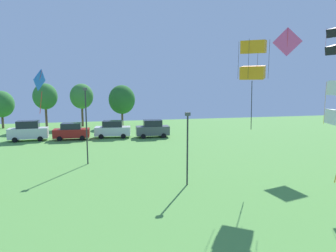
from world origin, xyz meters
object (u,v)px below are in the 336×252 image
at_px(parked_car_third_from_left, 113,129).
at_px(light_post_2, 86,122).
at_px(light_post_3, 187,144).
at_px(parked_car_leftmost, 28,131).
at_px(treeline_tree_3, 82,96).
at_px(treeline_tree_2, 45,97).
at_px(parked_car_second_from_left, 72,131).
at_px(treeline_tree_1, 1,104).
at_px(kite_flying_0, 253,60).
at_px(kite_flying_7, 287,42).
at_px(parked_car_rightmost_in_row, 153,129).
at_px(treeline_tree_4, 122,100).
at_px(kite_flying_4, 40,82).

xyz_separation_m(parked_car_third_from_left, light_post_2, (-2.86, -13.38, 2.72)).
height_order(parked_car_third_from_left, light_post_3, light_post_3).
bearing_deg(parked_car_leftmost, treeline_tree_3, 60.96).
xyz_separation_m(parked_car_third_from_left, treeline_tree_3, (-4.58, 12.31, 4.01)).
height_order(parked_car_third_from_left, treeline_tree_2, treeline_tree_2).
height_order(parked_car_second_from_left, light_post_3, light_post_3).
xyz_separation_m(light_post_2, treeline_tree_1, (-14.40, 26.12, 0.12)).
distance_m(kite_flying_0, parked_car_third_from_left, 24.43).
height_order(parked_car_leftmost, treeline_tree_3, treeline_tree_3).
bearing_deg(treeline_tree_3, treeline_tree_1, 178.09).
bearing_deg(treeline_tree_3, kite_flying_7, -50.18).
distance_m(parked_car_rightmost_in_row, light_post_2, 15.13).
distance_m(treeline_tree_1, treeline_tree_4, 19.47).
height_order(kite_flying_7, parked_car_leftmost, kite_flying_7).
xyz_separation_m(parked_car_third_from_left, treeline_tree_2, (-10.20, 10.91, 4.09)).
xyz_separation_m(parked_car_leftmost, parked_car_second_from_left, (5.34, -0.45, -0.17)).
xyz_separation_m(kite_flying_7, parked_car_rightmost_in_row, (-11.58, 12.52, -10.25)).
bearing_deg(parked_car_second_from_left, kite_flying_4, -96.58).
distance_m(parked_car_leftmost, parked_car_rightmost_in_row, 16.05).
distance_m(parked_car_second_from_left, treeline_tree_1, 17.94).
bearing_deg(kite_flying_4, light_post_3, -41.21).
bearing_deg(treeline_tree_4, treeline_tree_2, -176.63).
height_order(kite_flying_0, treeline_tree_2, kite_flying_0).
relative_size(parked_car_third_from_left, treeline_tree_4, 0.70).
height_order(kite_flying_4, treeline_tree_4, kite_flying_4).
xyz_separation_m(parked_car_second_from_left, treeline_tree_3, (0.76, 12.67, 4.06)).
xyz_separation_m(parked_car_rightmost_in_row, light_post_2, (-8.20, -12.43, 2.69)).
distance_m(parked_car_third_from_left, treeline_tree_1, 21.64).
xyz_separation_m(parked_car_rightmost_in_row, light_post_3, (-1.00, -19.93, 1.84)).
relative_size(treeline_tree_1, treeline_tree_4, 0.87).
bearing_deg(kite_flying_4, treeline_tree_2, 98.32).
distance_m(treeline_tree_3, treeline_tree_4, 6.81).
xyz_separation_m(parked_car_second_from_left, treeline_tree_4, (7.51, 12.00, 3.47)).
relative_size(kite_flying_4, kite_flying_7, 1.46).
bearing_deg(parked_car_rightmost_in_row, treeline_tree_4, 106.54).
xyz_separation_m(kite_flying_0, treeline_tree_1, (-26.22, 34.10, -4.91)).
xyz_separation_m(kite_flying_7, treeline_tree_4, (-14.75, 25.11, -6.86)).
bearing_deg(kite_flying_7, light_post_2, 179.73).
xyz_separation_m(parked_car_second_from_left, parked_car_third_from_left, (5.34, 0.36, 0.05)).
relative_size(kite_flying_4, parked_car_rightmost_in_row, 0.91).
height_order(treeline_tree_1, treeline_tree_3, treeline_tree_3).
xyz_separation_m(kite_flying_4, parked_car_rightmost_in_row, (12.34, 10.00, -6.26)).
distance_m(parked_car_leftmost, treeline_tree_2, 11.54).
distance_m(light_post_2, light_post_3, 10.44).
xyz_separation_m(parked_car_leftmost, parked_car_rightmost_in_row, (16.02, -1.04, -0.08)).
bearing_deg(parked_car_rightmost_in_row, light_post_2, -121.01).
bearing_deg(treeline_tree_1, treeline_tree_3, -1.91).
height_order(treeline_tree_1, treeline_tree_2, treeline_tree_2).
bearing_deg(light_post_2, light_post_3, -46.18).
bearing_deg(light_post_2, treeline_tree_2, 106.81).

